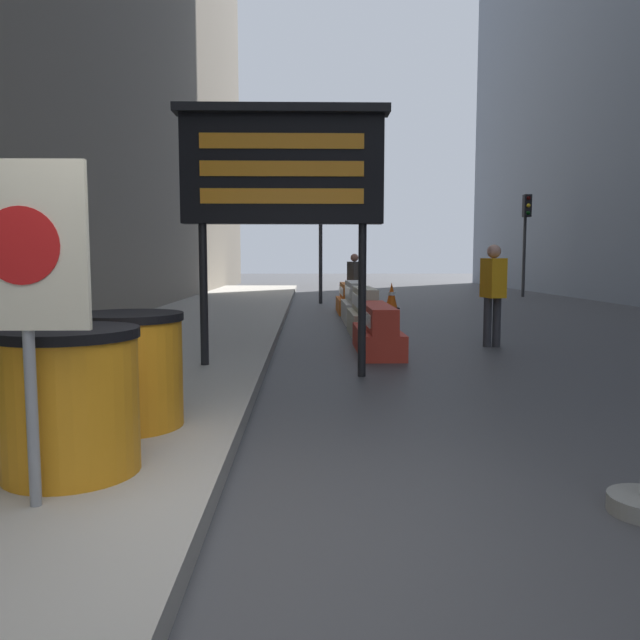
# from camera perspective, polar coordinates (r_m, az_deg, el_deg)

# --- Properties ---
(ground_plane) EXTENTS (120.00, 120.00, 0.00)m
(ground_plane) POSITION_cam_1_polar(r_m,az_deg,el_deg) (3.44, -10.70, -19.55)
(ground_plane) COLOR #3F3F42
(barrel_drum_foreground) EXTENTS (0.85, 0.85, 0.89)m
(barrel_drum_foreground) POSITION_cam_1_polar(r_m,az_deg,el_deg) (4.11, -21.88, -6.85)
(barrel_drum_foreground) COLOR orange
(barrel_drum_foreground) RESTS_ON sidewalk_left
(barrel_drum_middle) EXTENTS (0.85, 0.85, 0.89)m
(barrel_drum_middle) POSITION_cam_1_polar(r_m,az_deg,el_deg) (5.08, -17.04, -4.35)
(barrel_drum_middle) COLOR orange
(barrel_drum_middle) RESTS_ON sidewalk_left
(warning_sign) EXTENTS (0.66, 0.08, 1.80)m
(warning_sign) POSITION_cam_1_polar(r_m,az_deg,el_deg) (3.52, -25.45, 4.23)
(warning_sign) COLOR gray
(warning_sign) RESTS_ON sidewalk_left
(message_board) EXTENTS (2.55, 0.36, 3.27)m
(message_board) POSITION_cam_1_polar(r_m,az_deg,el_deg) (7.73, -3.46, 13.53)
(message_board) COLOR black
(message_board) RESTS_ON ground_plane
(jersey_barrier_red_striped) EXTENTS (0.64, 2.04, 0.75)m
(jersey_barrier_red_striped) POSITION_cam_1_polar(r_m,az_deg,el_deg) (9.75, 5.29, -1.07)
(jersey_barrier_red_striped) COLOR red
(jersey_barrier_red_striped) RESTS_ON ground_plane
(jersey_barrier_cream) EXTENTS (0.56, 1.92, 0.91)m
(jersey_barrier_cream) POSITION_cam_1_polar(r_m,az_deg,el_deg) (11.99, 4.08, 0.52)
(jersey_barrier_cream) COLOR beige
(jersey_barrier_cream) RESTS_ON ground_plane
(jersey_barrier_white) EXTENTS (0.53, 2.18, 0.94)m
(jersey_barrier_white) POSITION_cam_1_polar(r_m,az_deg,el_deg) (14.46, 3.19, 1.44)
(jersey_barrier_white) COLOR silver
(jersey_barrier_white) RESTS_ON ground_plane
(jersey_barrier_orange_near) EXTENTS (0.56, 2.12, 0.80)m
(jersey_barrier_orange_near) POSITION_cam_1_polar(r_m,az_deg,el_deg) (16.93, 2.55, 1.85)
(jersey_barrier_orange_near) COLOR orange
(jersey_barrier_orange_near) RESTS_ON ground_plane
(traffic_cone_near) EXTENTS (0.43, 0.43, 0.77)m
(traffic_cone_near) POSITION_cam_1_polar(r_m,az_deg,el_deg) (18.48, 6.56, 2.21)
(traffic_cone_near) COLOR black
(traffic_cone_near) RESTS_ON ground_plane
(traffic_light_near_curb) EXTENTS (0.28, 0.45, 4.45)m
(traffic_light_near_curb) POSITION_cam_1_polar(r_m,az_deg,el_deg) (20.46, 0.06, 10.49)
(traffic_light_near_curb) COLOR #2D2D30
(traffic_light_near_curb) RESTS_ON ground_plane
(traffic_light_far_side) EXTENTS (0.28, 0.45, 3.90)m
(traffic_light_far_side) POSITION_cam_1_polar(r_m,az_deg,el_deg) (25.37, 18.31, 8.41)
(traffic_light_far_side) COLOR #2D2D30
(traffic_light_far_side) RESTS_ON ground_plane
(pedestrian_worker) EXTENTS (0.39, 0.48, 1.60)m
(pedestrian_worker) POSITION_cam_1_polar(r_m,az_deg,el_deg) (16.95, 3.16, 3.86)
(pedestrian_worker) COLOR #333338
(pedestrian_worker) RESTS_ON ground_plane
(pedestrian_passerby) EXTENTS (0.34, 0.48, 1.70)m
(pedestrian_passerby) POSITION_cam_1_polar(r_m,az_deg,el_deg) (10.71, 15.54, 2.95)
(pedestrian_passerby) COLOR #333338
(pedestrian_passerby) RESTS_ON ground_plane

